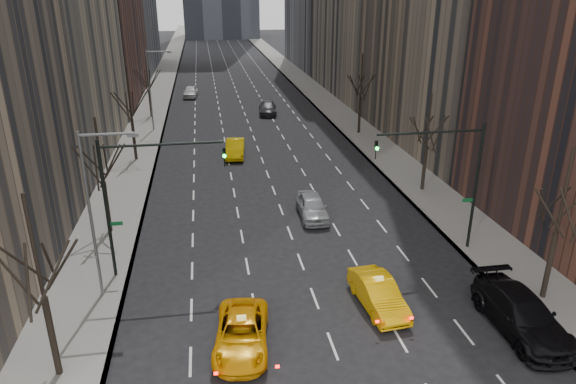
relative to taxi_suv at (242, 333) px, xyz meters
name	(u,v)px	position (x,y,z in m)	size (l,w,h in m)	color
sidewalk_left	(159,91)	(-8.10, 65.34, -0.65)	(4.50, 320.00, 0.15)	slate
sidewalk_right	(309,87)	(16.40, 65.34, -0.65)	(4.50, 320.00, 0.15)	slate
tree_lw_a	(44,298)	(-7.85, -0.66, 3.15)	(3.36, 3.50, 8.28)	black
tree_lw_b	(104,181)	(-7.85, 13.34, 3.00)	(3.36, 3.50, 7.82)	black
tree_lw_c	(132,119)	(-7.85, 29.34, 3.31)	(3.36, 3.50, 8.74)	black
tree_lw_d	(149,90)	(-7.85, 47.34, 2.84)	(3.36, 3.50, 7.36)	black
tree_rw_a	(556,233)	(16.15, 1.34, 3.15)	(3.36, 3.50, 8.28)	black
tree_rw_b	(426,147)	(16.15, 17.34, 3.00)	(3.36, 3.50, 7.82)	black
tree_rw_c	(360,98)	(16.15, 35.34, 3.31)	(3.36, 3.50, 8.74)	black
traffic_mast_left	(136,186)	(-4.96, 7.33, 4.77)	(6.69, 0.39, 8.00)	black
traffic_mast_right	(452,168)	(13.26, 7.33, 4.77)	(6.69, 0.39, 8.00)	black
streetlight_near	(96,200)	(-6.69, 5.34, 4.90)	(2.83, 0.22, 9.00)	slate
streetlight_far	(152,82)	(-6.69, 40.34, 4.90)	(2.83, 0.22, 9.00)	slate
taxi_suv	(242,333)	(0.00, 0.00, 0.00)	(2.40, 5.20, 1.44)	#F29F05
taxi_sedan	(378,294)	(7.21, 2.06, 0.06)	(1.66, 4.77, 1.57)	#FFB205
silver_sedan_ahead	(312,206)	(6.18, 13.67, 0.10)	(1.94, 4.82, 1.64)	#96999D
parked_suv_black	(521,314)	(13.35, -0.94, 0.20)	(2.58, 6.34, 1.84)	black
far_taxi	(235,148)	(1.68, 29.09, 0.10)	(1.74, 5.00, 1.65)	#E9BB04
far_suv_grey	(268,108)	(7.12, 46.76, 0.08)	(2.24, 5.50, 1.60)	#2B2B2F
far_car_white	(190,92)	(-3.03, 59.85, 0.11)	(1.95, 4.86, 1.65)	silver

